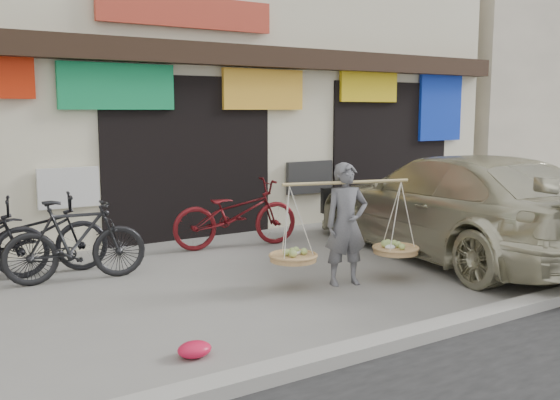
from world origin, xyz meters
TOP-DOWN VIEW (x-y plane):
  - ground at (0.00, 0.00)m, footprint 70.00×70.00m
  - kerb at (0.00, -2.00)m, footprint 70.00×0.25m
  - shophouse_block at (-0.00, 6.42)m, footprint 14.00×6.32m
  - neighbor_east at (13.50, 7.00)m, footprint 12.00×7.00m
  - street_vendor at (0.43, -0.13)m, footprint 1.89×0.92m
  - bike_1 at (-2.35, 1.80)m, footprint 1.79×0.73m
  - bike_2 at (0.30, 2.47)m, footprint 2.11×1.03m
  - bike_3 at (-2.78, 2.45)m, footprint 2.09×1.03m
  - suv at (2.72, 0.22)m, footprint 2.79×5.45m
  - red_bag at (-2.14, -1.24)m, footprint 0.31×0.25m

SIDE VIEW (x-z plane):
  - ground at x=0.00m, z-range 0.00..0.00m
  - kerb at x=0.00m, z-range 0.00..0.12m
  - red_bag at x=-2.14m, z-range 0.00..0.14m
  - bike_1 at x=-2.35m, z-range 0.00..1.05m
  - bike_3 at x=-2.78m, z-range 0.00..1.05m
  - bike_2 at x=0.30m, z-range 0.00..1.06m
  - street_vendor at x=0.43m, z-range -0.07..1.45m
  - suv at x=2.72m, z-range 0.00..1.51m
  - neighbor_east at x=13.50m, z-range 0.00..6.40m
  - shophouse_block at x=0.00m, z-range -0.05..6.95m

